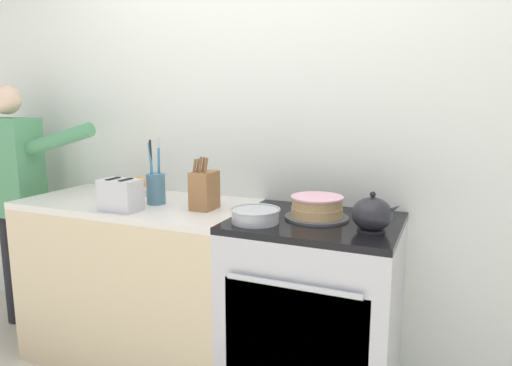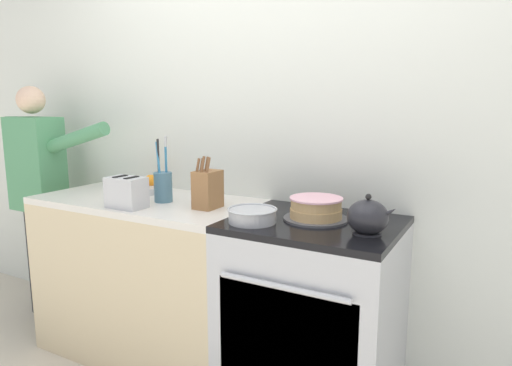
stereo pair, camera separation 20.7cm
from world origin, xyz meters
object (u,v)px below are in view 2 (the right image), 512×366
(knife_block, at_px, (208,189))
(toaster, at_px, (126,192))
(tea_kettle, at_px, (368,217))
(person_baker, at_px, (39,183))
(utensil_crock, at_px, (163,185))
(stove_range, at_px, (312,316))
(mixing_bowl, at_px, (252,215))
(layer_cake, at_px, (316,209))
(fruit_bowl, at_px, (136,187))

(knife_block, distance_m, toaster, 0.40)
(tea_kettle, bearing_deg, person_baker, 177.25)
(utensil_crock, distance_m, person_baker, 1.06)
(knife_block, bearing_deg, person_baker, 178.27)
(stove_range, relative_size, utensil_crock, 2.57)
(stove_range, bearing_deg, mixing_bowl, -146.72)
(tea_kettle, bearing_deg, toaster, -173.79)
(tea_kettle, xyz_separation_m, knife_block, (-0.81, 0.06, 0.03))
(utensil_crock, bearing_deg, tea_kettle, -3.59)
(stove_range, relative_size, toaster, 4.40)
(person_baker, bearing_deg, layer_cake, -12.99)
(stove_range, xyz_separation_m, utensil_crock, (-0.84, -0.01, 0.53))
(toaster, bearing_deg, knife_block, 28.28)
(layer_cake, xyz_separation_m, utensil_crock, (-0.83, -0.04, 0.04))
(layer_cake, bearing_deg, person_baker, -179.96)
(utensil_crock, relative_size, toaster, 1.71)
(mixing_bowl, relative_size, utensil_crock, 0.63)
(tea_kettle, relative_size, fruit_bowl, 0.76)
(layer_cake, distance_m, utensil_crock, 0.84)
(tea_kettle, bearing_deg, utensil_crock, 176.41)
(utensil_crock, xyz_separation_m, person_baker, (-1.06, 0.03, -0.09))
(stove_range, height_order, toaster, toaster)
(layer_cake, relative_size, knife_block, 1.10)
(mixing_bowl, height_order, toaster, toaster)
(mixing_bowl, height_order, knife_block, knife_block)
(toaster, bearing_deg, fruit_bowl, 126.45)
(stove_range, bearing_deg, person_baker, 179.28)
(tea_kettle, height_order, fruit_bowl, tea_kettle)
(mixing_bowl, bearing_deg, person_baker, 174.10)
(toaster, height_order, person_baker, person_baker)
(stove_range, distance_m, mixing_bowl, 0.55)
(utensil_crock, bearing_deg, knife_block, -1.18)
(mixing_bowl, relative_size, toaster, 1.08)
(stove_range, distance_m, fruit_bowl, 1.22)
(layer_cake, relative_size, tea_kettle, 1.44)
(tea_kettle, bearing_deg, mixing_bowl, -171.84)
(mixing_bowl, xyz_separation_m, knife_block, (-0.33, 0.13, 0.06))
(layer_cake, bearing_deg, mixing_bowl, -142.11)
(mixing_bowl, xyz_separation_m, utensil_crock, (-0.61, 0.14, 0.06))
(stove_range, xyz_separation_m, tea_kettle, (0.26, -0.08, 0.51))
(knife_block, height_order, toaster, knife_block)
(toaster, bearing_deg, tea_kettle, 6.21)
(mixing_bowl, distance_m, knife_block, 0.36)
(mixing_bowl, xyz_separation_m, person_baker, (-1.67, 0.17, -0.03))
(fruit_bowl, bearing_deg, tea_kettle, -6.95)
(mixing_bowl, distance_m, utensil_crock, 0.63)
(person_baker, bearing_deg, mixing_bowl, -18.93)
(tea_kettle, bearing_deg, layer_cake, 157.98)
(layer_cake, height_order, mixing_bowl, layer_cake)
(layer_cake, bearing_deg, knife_block, -175.62)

